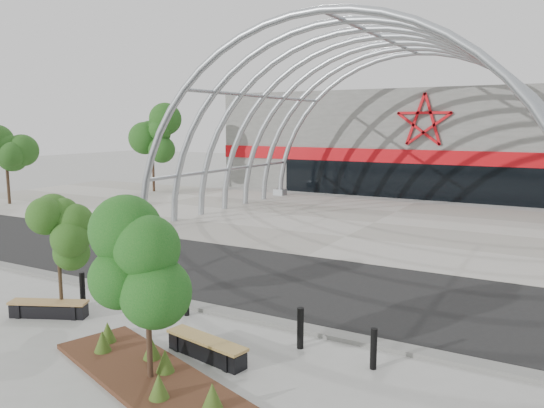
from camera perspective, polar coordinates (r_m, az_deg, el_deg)
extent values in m
plane|color=#9B9B95|center=(16.37, -7.02, -10.89)|extent=(140.00, 140.00, 0.00)
cube|color=black|center=(19.15, -0.74, -7.88)|extent=(140.00, 7.00, 0.02)
cube|color=#9B968B|center=(29.86, 10.91, -2.01)|extent=(60.00, 17.00, 0.04)
cube|color=slate|center=(16.16, -7.56, -10.94)|extent=(60.00, 0.50, 0.12)
cube|color=#63635E|center=(46.81, 18.14, 6.43)|extent=(34.00, 15.00, 8.00)
cube|color=black|center=(39.73, 15.83, 2.30)|extent=(22.00, 0.25, 2.60)
cube|color=red|center=(39.58, 15.93, 4.89)|extent=(34.00, 0.30, 1.00)
torus|color=#A3A9AF|center=(23.02, 4.91, -5.10)|extent=(20.36, 0.36, 20.36)
torus|color=#A3A9AF|center=(25.26, 7.28, -3.91)|extent=(20.36, 0.36, 20.36)
torus|color=#A3A9AF|center=(27.54, 9.25, -2.90)|extent=(20.36, 0.36, 20.36)
torus|color=#A3A9AF|center=(29.86, 10.91, -2.05)|extent=(20.36, 0.36, 20.36)
torus|color=#A3A9AF|center=(32.21, 12.33, -1.32)|extent=(20.36, 0.36, 20.36)
torus|color=#A3A9AF|center=(34.57, 13.55, -0.68)|extent=(20.36, 0.36, 20.36)
torus|color=#A3A9AF|center=(36.96, 14.62, -0.13)|extent=(20.36, 0.36, 20.36)
cylinder|color=#A3A9AF|center=(28.00, 25.45, 11.13)|extent=(0.20, 15.00, 0.20)
cylinder|color=#A3A9AF|center=(29.71, 11.48, 17.27)|extent=(0.20, 15.00, 0.20)
cylinder|color=#A3A9AF|center=(32.33, -0.93, 11.50)|extent=(0.20, 15.00, 0.20)
cylinder|color=#A3A9AF|center=(33.79, -4.71, 3.74)|extent=(0.20, 15.00, 0.20)
cube|color=#A3A9AF|center=(28.49, -13.71, -2.14)|extent=(0.80, 0.80, 0.50)
cube|color=#A3A9AF|center=(40.59, 0.87, 1.27)|extent=(0.80, 0.80, 0.50)
cube|color=#3F2118|center=(12.28, -13.08, -17.67)|extent=(6.11, 3.58, 0.11)
cone|color=#415E1F|center=(13.55, -17.77, -13.85)|extent=(0.40, 0.40, 0.51)
cone|color=#415E1F|center=(12.21, -11.42, -16.18)|extent=(0.40, 0.40, 0.51)
cone|color=#415E1F|center=(11.20, -12.08, -18.58)|extent=(0.40, 0.40, 0.51)
cone|color=#415E1F|center=(12.89, -12.82, -14.85)|extent=(0.40, 0.40, 0.51)
cone|color=#415E1F|center=(10.71, -6.44, -19.79)|extent=(0.40, 0.40, 0.51)
cone|color=#415E1F|center=(14.06, -17.26, -12.99)|extent=(0.40, 0.40, 0.51)
cylinder|color=#2F2314|center=(16.49, -21.78, -8.24)|extent=(0.10, 0.10, 1.68)
ellipsoid|color=#274D15|center=(16.13, -22.08, -3.03)|extent=(1.44, 1.44, 1.83)
cylinder|color=#331F15|center=(11.84, -13.07, -14.14)|extent=(0.12, 0.12, 1.83)
ellipsoid|color=#0E4A13|center=(11.31, -13.36, -6.32)|extent=(1.51, 1.51, 2.00)
cube|color=black|center=(16.65, -22.87, -10.52)|extent=(2.14, 1.29, 0.37)
cube|color=black|center=(17.01, -25.34, -10.15)|extent=(0.32, 0.49, 0.43)
cube|color=black|center=(16.29, -20.29, -10.68)|extent=(0.32, 0.49, 0.43)
cube|color=#9E7845|center=(16.57, -22.92, -9.71)|extent=(2.22, 1.38, 0.06)
cube|color=black|center=(12.98, -7.07, -15.35)|extent=(2.27, 0.82, 0.38)
cube|color=black|center=(13.55, -9.57, -14.20)|extent=(0.22, 0.51, 0.45)
cube|color=black|center=(12.42, -4.32, -16.29)|extent=(0.22, 0.51, 0.45)
cube|color=olive|center=(12.88, -7.09, -14.31)|extent=(2.34, 0.91, 0.07)
cylinder|color=black|center=(19.32, -17.74, -6.67)|extent=(0.16, 0.16, 0.99)
cylinder|color=black|center=(17.21, -19.72, -8.58)|extent=(0.16, 0.16, 1.02)
cylinder|color=black|center=(15.60, -9.18, -10.08)|extent=(0.15, 0.15, 0.96)
cylinder|color=black|center=(13.29, 3.07, -13.18)|extent=(0.17, 0.17, 1.03)
cylinder|color=black|center=(12.48, 10.87, -15.04)|extent=(0.15, 0.15, 0.95)
cylinder|color=black|center=(43.78, -12.65, 3.44)|extent=(0.20, 0.20, 3.30)
ellipsoid|color=#134211|center=(43.62, -12.78, 7.37)|extent=(3.00, 3.00, 3.60)
cylinder|color=black|center=(40.26, -26.51, 1.91)|extent=(0.20, 0.20, 2.75)
ellipsoid|color=#1C4615|center=(40.09, -26.75, 5.46)|extent=(2.55, 2.55, 3.00)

